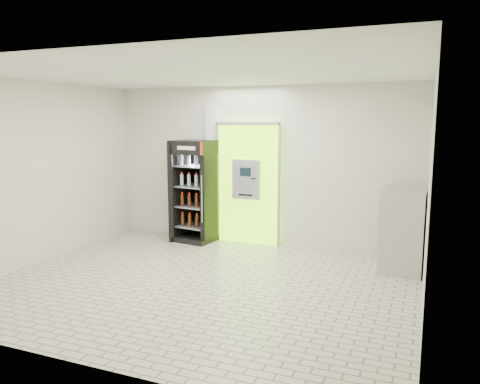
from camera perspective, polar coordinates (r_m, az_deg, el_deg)
The scene contains 7 objects.
ground at distance 7.00m, azimuth -4.64°, elevation -11.03°, with size 6.00×6.00×0.00m, color #C2B4A1.
room_shell at distance 6.60m, azimuth -4.84°, elevation 4.18°, with size 6.00×6.00×6.00m.
atm_assembly at distance 8.95m, azimuth 1.03°, elevation 1.12°, with size 1.30×0.24×2.33m.
pillar at distance 9.28m, azimuth -3.39°, elevation 2.18°, with size 0.22×0.11×2.60m.
beverage_cooler at distance 9.18m, azimuth -5.44°, elevation -0.13°, with size 0.83×0.78×1.98m.
steel_cabinet at distance 7.87m, azimuth 19.27°, elevation -4.36°, with size 0.68×0.99×1.29m.
exit_sign at distance 7.28m, azimuth 22.23°, elevation 6.20°, with size 0.02×0.22×0.26m.
Camera 1 is at (2.97, -5.88, 2.38)m, focal length 35.00 mm.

